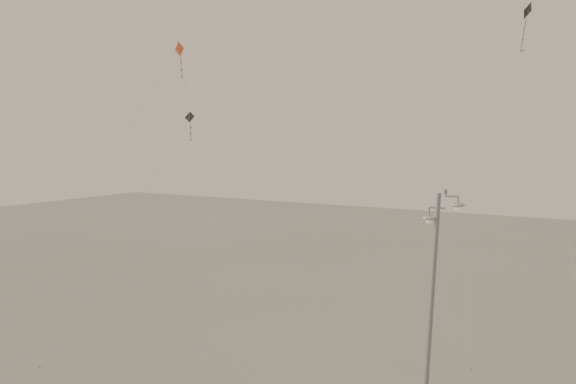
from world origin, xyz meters
The scene contains 4 objects.
street_lamp centered at (4.96, 4.89, 5.27)m, with size 1.62×0.57×9.90m.
kite_3 centered at (-9.24, 3.55, 11.78)m, with size 4.82×10.62×16.02m.
kite_4 centered at (7.28, 10.55, 13.39)m, with size 5.29×6.40×17.43m.
kite_6 centered at (-12.91, 9.70, 9.45)m, with size 3.72×8.17×12.90m.
Camera 1 is at (16.04, -22.90, 12.43)m, focal length 50.00 mm.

